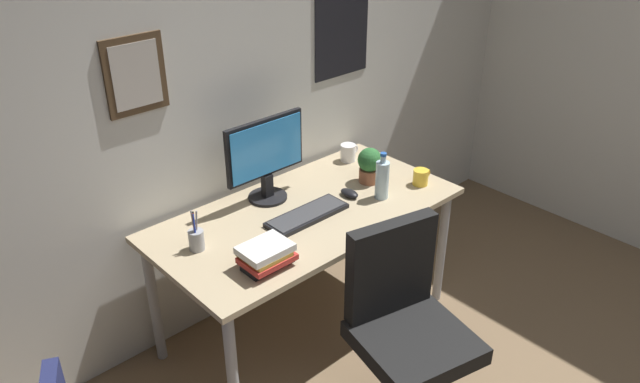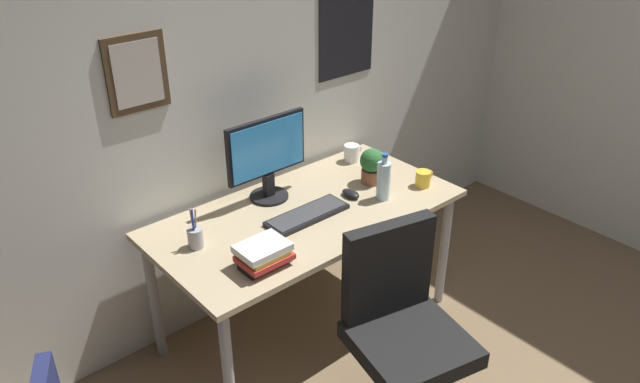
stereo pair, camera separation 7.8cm
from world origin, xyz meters
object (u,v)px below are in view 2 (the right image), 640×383
(monitor, at_px, (267,155))
(coffee_mug_near, at_px, (352,153))
(office_chair, at_px, (401,321))
(water_bottle, at_px, (384,180))
(coffee_mug_far, at_px, (423,178))
(book_stack_left, at_px, (263,254))
(keyboard, at_px, (307,215))
(potted_plant, at_px, (372,165))
(pen_cup, at_px, (195,237))
(computer_mouse, at_px, (351,194))

(monitor, distance_m, coffee_mug_near, 0.65)
(office_chair, bearing_deg, coffee_mug_near, 57.33)
(water_bottle, height_order, coffee_mug_far, water_bottle)
(coffee_mug_near, bearing_deg, water_bottle, -113.37)
(book_stack_left, bearing_deg, keyboard, 25.21)
(coffee_mug_near, bearing_deg, office_chair, -122.67)
(water_bottle, xyz_separation_m, coffee_mug_near, (0.18, 0.43, -0.06))
(office_chair, distance_m, book_stack_left, 0.66)
(potted_plant, bearing_deg, water_bottle, -116.20)
(office_chair, bearing_deg, pen_cup, 123.11)
(keyboard, height_order, coffee_mug_near, coffee_mug_near)
(coffee_mug_far, relative_size, pen_cup, 0.60)
(keyboard, height_order, potted_plant, potted_plant)
(computer_mouse, xyz_separation_m, water_bottle, (0.11, -0.12, 0.09))
(water_bottle, relative_size, book_stack_left, 1.14)
(potted_plant, bearing_deg, pen_cup, 175.96)
(monitor, height_order, book_stack_left, monitor)
(book_stack_left, bearing_deg, coffee_mug_near, 26.81)
(office_chair, bearing_deg, monitor, 89.54)
(potted_plant, distance_m, pen_cup, 1.04)
(monitor, bearing_deg, water_bottle, -42.02)
(water_bottle, distance_m, coffee_mug_near, 0.47)
(computer_mouse, bearing_deg, book_stack_left, -164.26)
(coffee_mug_near, bearing_deg, monitor, -176.89)
(monitor, distance_m, computer_mouse, 0.48)
(keyboard, bearing_deg, potted_plant, 6.26)
(office_chair, relative_size, monitor, 2.07)
(keyboard, distance_m, coffee_mug_near, 0.68)
(coffee_mug_far, height_order, book_stack_left, book_stack_left)
(monitor, xyz_separation_m, potted_plant, (0.52, -0.23, -0.13))
(office_chair, bearing_deg, book_stack_left, 127.98)
(office_chair, bearing_deg, keyboard, 87.41)
(computer_mouse, xyz_separation_m, book_stack_left, (-0.70, -0.20, 0.04))
(office_chair, bearing_deg, potted_plant, 53.82)
(keyboard, bearing_deg, book_stack_left, -154.79)
(computer_mouse, relative_size, pen_cup, 0.55)
(potted_plant, xyz_separation_m, pen_cup, (-1.04, 0.07, -0.05))
(coffee_mug_far, height_order, potted_plant, potted_plant)
(computer_mouse, height_order, pen_cup, pen_cup)
(potted_plant, height_order, pen_cup, pen_cup)
(water_bottle, relative_size, coffee_mug_far, 2.12)
(coffee_mug_near, bearing_deg, potted_plant, -111.53)
(monitor, distance_m, pen_cup, 0.58)
(water_bottle, height_order, pen_cup, water_bottle)
(computer_mouse, bearing_deg, office_chair, -116.17)
(monitor, height_order, coffee_mug_far, monitor)
(coffee_mug_near, xyz_separation_m, coffee_mug_far, (0.08, -0.47, -0.01))
(book_stack_left, bearing_deg, monitor, 51.25)
(monitor, bearing_deg, coffee_mug_far, -32.08)
(monitor, bearing_deg, coffee_mug_near, 3.11)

